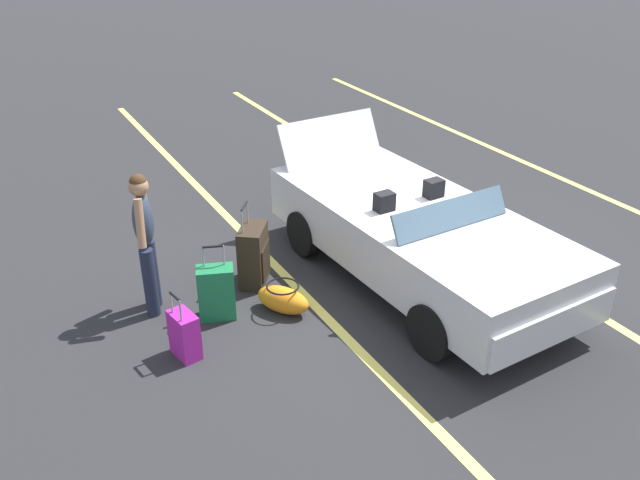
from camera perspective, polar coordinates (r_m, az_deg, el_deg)
ground_plane at (r=8.27m, az=8.11°, el=-3.32°), size 80.00×80.00×0.00m
lot_line_near at (r=7.63m, az=-0.21°, el=-5.90°), size 18.00×0.12×0.01m
lot_line_mid at (r=9.05m, az=14.96°, el=-1.12°), size 18.00×0.12×0.01m
lot_line_far at (r=10.97m, az=25.40°, el=2.25°), size 18.00×0.12×0.01m
convertible_car at (r=7.85m, az=9.30°, el=-0.24°), size 4.27×1.99×1.51m
suitcase_large_black at (r=7.97m, az=-5.71°, el=-1.34°), size 0.55×0.51×1.02m
suitcase_medium_bright at (r=7.42m, az=-8.86°, el=-4.46°), size 0.36×0.46×0.86m
suitcase_small_carryon at (r=6.92m, az=-11.51°, el=-7.95°), size 0.37×0.27×0.75m
duffel_bag at (r=7.51m, az=-3.19°, el=-5.09°), size 0.70×0.60×0.34m
traveler_person at (r=7.40m, az=-14.73°, el=0.29°), size 0.59×0.32×1.65m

